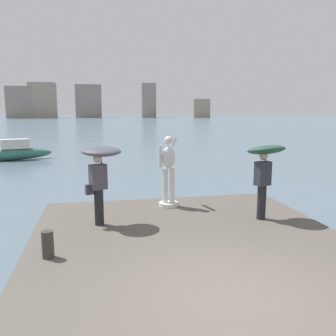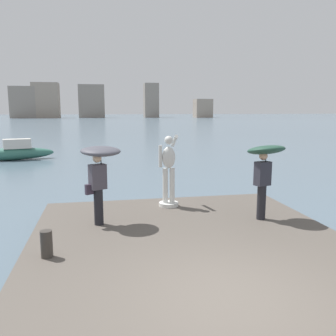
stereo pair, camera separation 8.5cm
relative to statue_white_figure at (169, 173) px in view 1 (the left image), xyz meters
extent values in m
plane|color=slate|center=(-0.06, 34.81, -1.38)|extent=(400.00, 400.00, 0.00)
cube|color=#564F47|center=(-0.06, -3.63, -1.18)|extent=(6.86, 9.12, 0.40)
cylinder|color=silver|center=(0.00, -0.01, -0.93)|extent=(0.56, 0.56, 0.11)
cylinder|color=silver|center=(-0.10, -0.01, -0.37)|extent=(0.15, 0.15, 1.01)
cylinder|color=silver|center=(0.10, -0.01, -0.37)|extent=(0.15, 0.15, 1.01)
ellipsoid|color=silver|center=(0.00, -0.01, 0.44)|extent=(0.38, 0.26, 0.62)
sphere|color=silver|center=(0.00, -0.01, 0.93)|extent=(0.24, 0.24, 0.24)
cylinder|color=silver|center=(-0.24, -0.01, 0.48)|extent=(0.10, 0.10, 0.62)
cylinder|color=silver|center=(0.22, 0.26, 0.89)|extent=(0.10, 0.59, 0.40)
cylinder|color=black|center=(-1.98, -1.34, -0.54)|extent=(0.22, 0.22, 0.88)
cube|color=#47424C|center=(-1.98, -1.34, 0.20)|extent=(0.45, 0.38, 0.60)
sphere|color=beige|center=(-1.98, -1.34, 0.65)|extent=(0.21, 0.21, 0.21)
cylinder|color=#262626|center=(-1.89, -1.25, 0.50)|extent=(0.02, 0.02, 0.50)
ellipsoid|color=#4C4C56|center=(-1.89, -1.25, 0.80)|extent=(1.27, 1.28, 0.26)
cube|color=#332838|center=(-2.19, -1.42, -0.08)|extent=(0.21, 0.17, 0.24)
cylinder|color=black|center=(2.07, -1.68, -0.54)|extent=(0.22, 0.22, 0.88)
cube|color=#2D2D38|center=(2.07, -1.68, 0.20)|extent=(0.43, 0.34, 0.60)
sphere|color=tan|center=(2.07, -1.68, 0.65)|extent=(0.21, 0.21, 0.21)
cylinder|color=#262626|center=(2.17, -1.61, 0.49)|extent=(0.02, 0.02, 0.48)
ellipsoid|color=#234738|center=(2.17, -1.61, 0.79)|extent=(1.17, 1.19, 0.37)
cylinder|color=#38332D|center=(-2.96, -3.13, -0.72)|extent=(0.22, 0.22, 0.52)
ellipsoid|color=#336B5B|center=(-7.40, 13.90, -0.99)|extent=(5.26, 2.32, 0.78)
cube|color=beige|center=(-7.03, 14.00, -0.35)|extent=(1.76, 1.14, 0.60)
cube|color=gray|center=(-29.06, 132.15, 4.42)|extent=(9.25, 5.39, 11.60)
cube|color=gray|center=(-21.13, 133.06, 5.14)|extent=(9.54, 7.10, 13.04)
cube|color=gray|center=(-4.37, 134.44, 4.97)|extent=(9.88, 4.09, 12.70)
cube|color=gray|center=(18.81, 132.83, 5.30)|extent=(5.54, 5.69, 13.36)
cube|color=gray|center=(38.91, 128.37, 2.23)|extent=(6.64, 6.07, 7.23)
camera|label=1|loc=(-2.00, -9.82, 1.78)|focal=38.13mm
camera|label=2|loc=(-1.92, -9.84, 1.78)|focal=38.13mm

